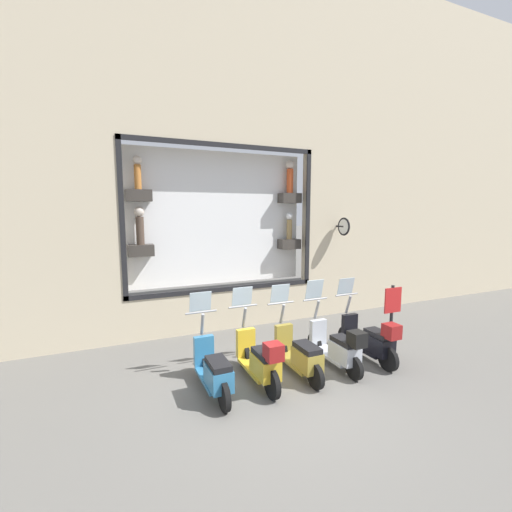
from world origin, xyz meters
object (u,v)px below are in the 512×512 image
at_px(scooter_yellow_3, 260,360).
at_px(shop_sign_post, 392,318).
at_px(scooter_black_0, 371,340).
at_px(scooter_silver_1, 338,347).
at_px(scooter_olive_2, 299,354).
at_px(scooter_teal_4, 214,370).

relative_size(scooter_yellow_3, shop_sign_post, 1.15).
height_order(scooter_black_0, scooter_silver_1, scooter_silver_1).
bearing_deg(scooter_black_0, scooter_olive_2, 87.99).
distance_m(scooter_black_0, scooter_yellow_3, 2.56).
xyz_separation_m(scooter_teal_4, shop_sign_post, (0.01, -4.04, 0.41)).
relative_size(scooter_black_0, scooter_yellow_3, 1.00).
distance_m(scooter_black_0, shop_sign_post, 0.72).
height_order(scooter_olive_2, shop_sign_post, scooter_olive_2).
bearing_deg(shop_sign_post, scooter_olive_2, 90.33).
bearing_deg(scooter_teal_4, scooter_yellow_3, -93.75).
height_order(scooter_olive_2, scooter_yellow_3, scooter_yellow_3).
bearing_deg(scooter_olive_2, scooter_black_0, -92.01).
bearing_deg(scooter_olive_2, shop_sign_post, -89.67).
height_order(scooter_yellow_3, scooter_teal_4, scooter_yellow_3).
bearing_deg(scooter_silver_1, scooter_teal_4, 88.50).
xyz_separation_m(scooter_yellow_3, shop_sign_post, (0.07, -3.18, 0.36)).
height_order(scooter_yellow_3, shop_sign_post, scooter_yellow_3).
bearing_deg(scooter_teal_4, scooter_black_0, -91.03).
distance_m(scooter_olive_2, scooter_yellow_3, 0.86).
bearing_deg(shop_sign_post, scooter_yellow_3, 91.23).
distance_m(scooter_black_0, scooter_silver_1, 0.85).
xyz_separation_m(scooter_silver_1, shop_sign_post, (0.08, -1.47, 0.38)).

